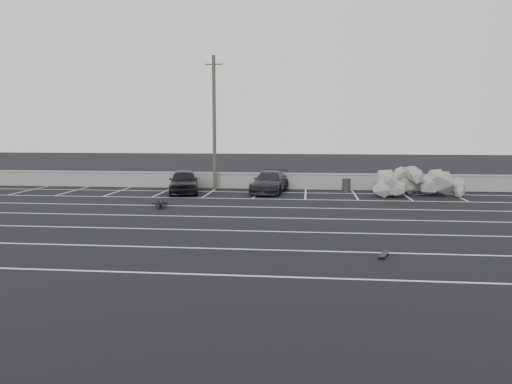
# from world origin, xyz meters

# --- Properties ---
(ground) EXTENTS (120.00, 120.00, 0.00)m
(ground) POSITION_xyz_m (0.00, 0.00, 0.00)
(ground) COLOR black
(ground) RESTS_ON ground
(seawall) EXTENTS (50.00, 0.45, 1.06)m
(seawall) POSITION_xyz_m (0.00, 14.00, 0.55)
(seawall) COLOR gray
(seawall) RESTS_ON ground
(stall_lines) EXTENTS (36.00, 20.05, 0.01)m
(stall_lines) POSITION_xyz_m (-0.08, 4.41, 0.00)
(stall_lines) COLOR silver
(stall_lines) RESTS_ON ground
(car_left) EXTENTS (2.67, 4.61, 1.47)m
(car_left) POSITION_xyz_m (-3.57, 11.04, 0.74)
(car_left) COLOR black
(car_left) RESTS_ON ground
(car_right) EXTENTS (2.40, 4.83, 1.35)m
(car_right) POSITION_xyz_m (1.75, 11.83, 0.67)
(car_right) COLOR black
(car_right) RESTS_ON ground
(utility_pole) EXTENTS (1.16, 0.23, 8.70)m
(utility_pole) POSITION_xyz_m (-2.01, 13.20, 4.41)
(utility_pole) COLOR #4C4238
(utility_pole) RESTS_ON ground
(trash_bin) EXTENTS (0.68, 0.68, 0.86)m
(trash_bin) POSITION_xyz_m (6.57, 12.62, 0.44)
(trash_bin) COLOR #262629
(trash_bin) RESTS_ON ground
(riprap_pile) EXTENTS (5.95, 4.66, 1.27)m
(riprap_pile) POSITION_xyz_m (10.34, 11.86, 0.56)
(riprap_pile) COLOR gray
(riprap_pile) RESTS_ON ground
(person) EXTENTS (2.29, 2.82, 0.45)m
(person) POSITION_xyz_m (-3.53, 5.82, 0.23)
(person) COLOR black
(person) RESTS_ON ground
(skateboard) EXTENTS (0.43, 0.76, 0.09)m
(skateboard) POSITION_xyz_m (6.56, -3.51, 0.07)
(skateboard) COLOR black
(skateboard) RESTS_ON ground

